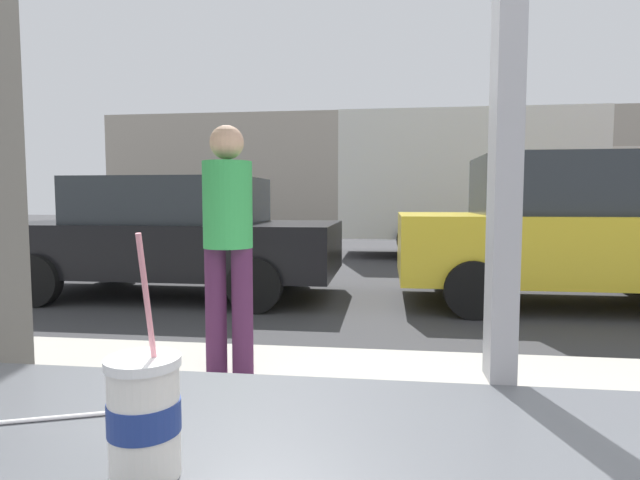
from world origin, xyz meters
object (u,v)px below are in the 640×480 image
object	(u,v)px
parked_car_black	(174,235)
box_truck	(493,181)
pedestrian	(228,233)
parked_car_yellow	(569,231)
soda_cup_right	(144,415)

from	to	relation	value
parked_car_black	box_truck	bearing A→B (deg)	46.21
pedestrian	parked_car_yellow	bearing A→B (deg)	46.54
parked_car_black	parked_car_yellow	world-z (taller)	parked_car_yellow
parked_car_black	parked_car_yellow	distance (m)	5.08
soda_cup_right	box_truck	world-z (taller)	box_truck
parked_car_black	box_truck	size ratio (longest dim) A/B	0.61
parked_car_yellow	box_truck	size ratio (longest dim) A/B	0.57
soda_cup_right	parked_car_yellow	bearing A→B (deg)	67.55
soda_cup_right	parked_car_black	bearing A→B (deg)	112.84
soda_cup_right	parked_car_black	size ratio (longest dim) A/B	0.07
soda_cup_right	parked_car_yellow	distance (m)	6.59
box_truck	soda_cup_right	bearing A→B (deg)	-102.98
parked_car_black	box_truck	xyz separation A→B (m)	(5.22, 5.45, 0.89)
soda_cup_right	parked_car_yellow	xyz separation A→B (m)	(2.52, 6.09, -0.12)
parked_car_yellow	pedestrian	xyz separation A→B (m)	(-3.24, -3.42, 0.17)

